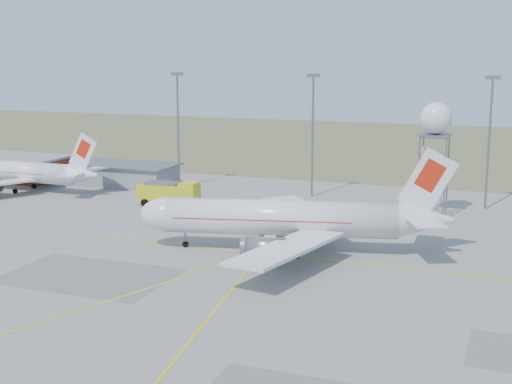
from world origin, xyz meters
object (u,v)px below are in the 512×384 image
at_px(airliner_main, 286,219).
at_px(airliner_far, 18,172).
at_px(radar_tower, 434,153).
at_px(fire_truck, 170,194).

relative_size(airliner_main, airliner_far, 1.20).
relative_size(airliner_far, radar_tower, 1.88).
xyz_separation_m(airliner_main, fire_truck, (-25.46, 18.49, -2.13)).
xyz_separation_m(airliner_far, fire_truck, (31.02, -1.91, -1.43)).
distance_m(airliner_main, airliner_far, 60.05).
bearing_deg(fire_truck, airliner_far, 173.16).
bearing_deg(airliner_far, airliner_main, 160.25).
distance_m(radar_tower, fire_truck, 40.97).
relative_size(airliner_main, radar_tower, 2.26).
xyz_separation_m(airliner_main, airliner_far, (-56.48, 20.40, -0.69)).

